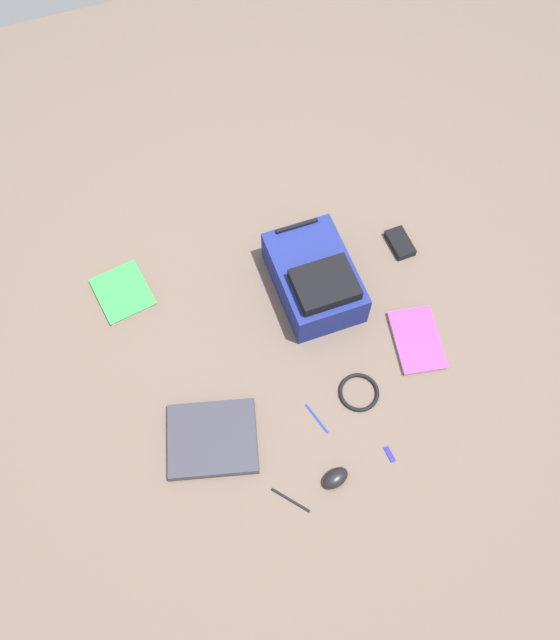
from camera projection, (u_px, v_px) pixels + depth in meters
ground_plane at (274, 331)px, 2.40m from camera, size 4.19×4.19×0.00m
backpack at (315, 278)px, 2.40m from camera, size 0.29×0.43×0.20m
laptop at (212, 438)px, 2.19m from camera, size 0.37×0.34×0.03m
book_blue at (123, 292)px, 2.46m from camera, size 0.23×0.26×0.02m
book_comic at (417, 340)px, 2.37m from camera, size 0.22×0.29×0.02m
computer_mouse at (335, 478)px, 2.12m from camera, size 0.11×0.08×0.04m
cable_coil at (359, 392)px, 2.28m from camera, size 0.15×0.15×0.01m
power_brick at (400, 243)px, 2.56m from camera, size 0.08×0.14×0.03m
pen_black at (317, 418)px, 2.23m from camera, size 0.04×0.13×0.01m
pen_blue at (290, 500)px, 2.10m from camera, size 0.10×0.12×0.01m
usb_stick at (390, 454)px, 2.18m from camera, size 0.02×0.06×0.01m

